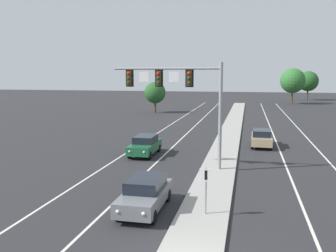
{
  "coord_description": "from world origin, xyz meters",
  "views": [
    {
      "loc": [
        1.9,
        -10.89,
        6.55
      ],
      "look_at": [
        -3.2,
        12.12,
        3.2
      ],
      "focal_mm": 38.81,
      "sensor_mm": 36.0,
      "label": 1
    }
  ],
  "objects_px": {
    "car_oncoming_grey": "(145,194)",
    "tree_far_left_c": "(155,93)",
    "car_receding_tan": "(262,138)",
    "overhead_signal_mast": "(182,90)",
    "tree_far_right_b": "(293,81)",
    "tree_far_right_c": "(308,81)",
    "car_oncoming_green": "(145,145)",
    "median_sign_post": "(206,184)"
  },
  "relations": [
    {
      "from": "median_sign_post",
      "to": "car_receding_tan",
      "type": "relative_size",
      "value": 0.49
    },
    {
      "from": "tree_far_right_b",
      "to": "tree_far_right_c",
      "type": "relative_size",
      "value": 1.07
    },
    {
      "from": "car_oncoming_green",
      "to": "tree_far_right_c",
      "type": "height_order",
      "value": "tree_far_right_c"
    },
    {
      "from": "overhead_signal_mast",
      "to": "car_receding_tan",
      "type": "xyz_separation_m",
      "value": [
        5.75,
        9.46,
        -4.68
      ]
    },
    {
      "from": "median_sign_post",
      "to": "car_oncoming_green",
      "type": "xyz_separation_m",
      "value": [
        -6.38,
        12.03,
        -0.77
      ]
    },
    {
      "from": "overhead_signal_mast",
      "to": "median_sign_post",
      "type": "xyz_separation_m",
      "value": [
        2.66,
        -8.25,
        -3.92
      ]
    },
    {
      "from": "overhead_signal_mast",
      "to": "median_sign_post",
      "type": "relative_size",
      "value": 3.42
    },
    {
      "from": "car_oncoming_grey",
      "to": "car_receding_tan",
      "type": "xyz_separation_m",
      "value": [
        6.06,
        17.49,
        0.0
      ]
    },
    {
      "from": "overhead_signal_mast",
      "to": "car_oncoming_green",
      "type": "height_order",
      "value": "overhead_signal_mast"
    },
    {
      "from": "overhead_signal_mast",
      "to": "car_oncoming_green",
      "type": "xyz_separation_m",
      "value": [
        -3.72,
        3.78,
        -4.68
      ]
    },
    {
      "from": "car_receding_tan",
      "to": "tree_far_right_b",
      "type": "xyz_separation_m",
      "value": [
        8.23,
        51.48,
        4.37
      ]
    },
    {
      "from": "overhead_signal_mast",
      "to": "tree_far_right_b",
      "type": "bearing_deg",
      "value": 77.08
    },
    {
      "from": "car_oncoming_green",
      "to": "car_receding_tan",
      "type": "height_order",
      "value": "same"
    },
    {
      "from": "median_sign_post",
      "to": "tree_far_right_c",
      "type": "height_order",
      "value": "tree_far_right_c"
    },
    {
      "from": "median_sign_post",
      "to": "car_oncoming_green",
      "type": "relative_size",
      "value": 0.49
    },
    {
      "from": "tree_far_right_c",
      "to": "car_oncoming_green",
      "type": "bearing_deg",
      "value": -107.96
    },
    {
      "from": "car_receding_tan",
      "to": "tree_far_right_c",
      "type": "height_order",
      "value": "tree_far_right_c"
    },
    {
      "from": "tree_far_left_c",
      "to": "tree_far_right_b",
      "type": "height_order",
      "value": "tree_far_right_b"
    },
    {
      "from": "car_receding_tan",
      "to": "tree_far_right_b",
      "type": "bearing_deg",
      "value": 80.92
    },
    {
      "from": "tree_far_left_c",
      "to": "tree_far_right_b",
      "type": "xyz_separation_m",
      "value": [
        25.23,
        24.72,
        1.74
      ]
    },
    {
      "from": "car_oncoming_grey",
      "to": "tree_far_left_c",
      "type": "distance_m",
      "value": 45.66
    },
    {
      "from": "car_oncoming_grey",
      "to": "car_receding_tan",
      "type": "relative_size",
      "value": 0.99
    },
    {
      "from": "tree_far_left_c",
      "to": "overhead_signal_mast",
      "type": "bearing_deg",
      "value": -72.73
    },
    {
      "from": "car_oncoming_grey",
      "to": "tree_far_right_c",
      "type": "xyz_separation_m",
      "value": [
        19.59,
        82.78,
        4.04
      ]
    },
    {
      "from": "car_oncoming_green",
      "to": "median_sign_post",
      "type": "bearing_deg",
      "value": -62.06
    },
    {
      "from": "car_oncoming_grey",
      "to": "tree_far_right_c",
      "type": "bearing_deg",
      "value": 76.69
    },
    {
      "from": "car_receding_tan",
      "to": "tree_far_right_c",
      "type": "xyz_separation_m",
      "value": [
        13.53,
        65.28,
        4.04
      ]
    },
    {
      "from": "tree_far_left_c",
      "to": "car_oncoming_grey",
      "type": "bearing_deg",
      "value": -76.1
    },
    {
      "from": "median_sign_post",
      "to": "tree_far_right_c",
      "type": "bearing_deg",
      "value": 78.68
    },
    {
      "from": "median_sign_post",
      "to": "car_receding_tan",
      "type": "bearing_deg",
      "value": 80.12
    },
    {
      "from": "car_oncoming_green",
      "to": "tree_far_right_b",
      "type": "bearing_deg",
      "value": 72.8
    },
    {
      "from": "tree_far_right_b",
      "to": "overhead_signal_mast",
      "type": "bearing_deg",
      "value": -102.92
    },
    {
      "from": "car_oncoming_grey",
      "to": "car_oncoming_green",
      "type": "xyz_separation_m",
      "value": [
        -3.41,
        11.82,
        0.0
      ]
    },
    {
      "from": "car_oncoming_grey",
      "to": "car_receding_tan",
      "type": "height_order",
      "value": "same"
    },
    {
      "from": "median_sign_post",
      "to": "tree_far_left_c",
      "type": "relative_size",
      "value": 0.42
    },
    {
      "from": "tree_far_right_b",
      "to": "tree_far_right_c",
      "type": "distance_m",
      "value": 14.79
    },
    {
      "from": "median_sign_post",
      "to": "car_oncoming_grey",
      "type": "bearing_deg",
      "value": 175.85
    },
    {
      "from": "overhead_signal_mast",
      "to": "car_oncoming_green",
      "type": "distance_m",
      "value": 7.08
    },
    {
      "from": "car_oncoming_green",
      "to": "tree_far_right_b",
      "type": "xyz_separation_m",
      "value": [
        17.7,
        57.16,
        4.37
      ]
    },
    {
      "from": "car_receding_tan",
      "to": "overhead_signal_mast",
      "type": "bearing_deg",
      "value": -121.28
    },
    {
      "from": "car_oncoming_green",
      "to": "car_receding_tan",
      "type": "relative_size",
      "value": 0.99
    },
    {
      "from": "median_sign_post",
      "to": "car_oncoming_grey",
      "type": "relative_size",
      "value": 0.49
    }
  ]
}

